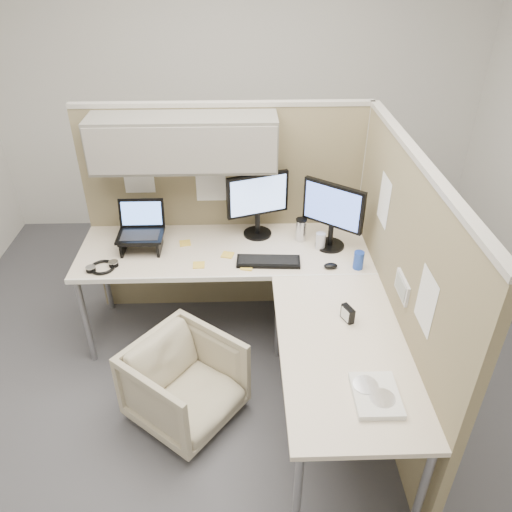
{
  "coord_description": "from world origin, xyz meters",
  "views": [
    {
      "loc": [
        0.02,
        -2.37,
        2.55
      ],
      "look_at": [
        0.1,
        0.25,
        0.85
      ],
      "focal_mm": 35.0,
      "sensor_mm": 36.0,
      "label": 1
    }
  ],
  "objects_px": {
    "desk": "(261,289)",
    "monitor_left": "(258,200)",
    "office_chair": "(185,380)",
    "keyboard": "(268,261)"
  },
  "relations": [
    {
      "from": "desk",
      "to": "monitor_left",
      "type": "distance_m",
      "value": 0.67
    },
    {
      "from": "office_chair",
      "to": "monitor_left",
      "type": "distance_m",
      "value": 1.29
    },
    {
      "from": "desk",
      "to": "keyboard",
      "type": "bearing_deg",
      "value": 75.05
    },
    {
      "from": "desk",
      "to": "keyboard",
      "type": "height_order",
      "value": "keyboard"
    },
    {
      "from": "monitor_left",
      "to": "keyboard",
      "type": "xyz_separation_m",
      "value": [
        0.06,
        -0.37,
        -0.26
      ]
    },
    {
      "from": "office_chair",
      "to": "monitor_left",
      "type": "relative_size",
      "value": 1.27
    },
    {
      "from": "desk",
      "to": "monitor_left",
      "type": "xyz_separation_m",
      "value": [
        0.0,
        0.59,
        0.32
      ]
    },
    {
      "from": "monitor_left",
      "to": "desk",
      "type": "bearing_deg",
      "value": -108.93
    },
    {
      "from": "monitor_left",
      "to": "keyboard",
      "type": "relative_size",
      "value": 1.12
    },
    {
      "from": "office_chair",
      "to": "monitor_left",
      "type": "height_order",
      "value": "monitor_left"
    }
  ]
}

